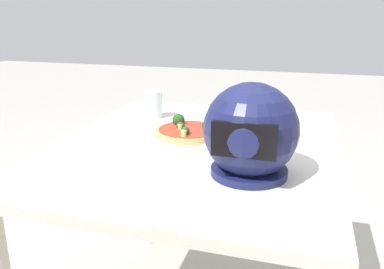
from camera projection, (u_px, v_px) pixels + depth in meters
name	position (u px, v px, depth m)	size (l,w,h in m)	color
dining_table	(195.00, 167.00, 1.31)	(0.90, 1.09, 0.74)	beige
pizza_plate	(189.00, 136.00, 1.33)	(0.28, 0.28, 0.01)	white
pizza	(188.00, 131.00, 1.33)	(0.23, 0.23, 0.06)	tan
motorcycle_helmet	(251.00, 132.00, 0.99)	(0.24, 0.24, 0.24)	#191E4C
drinking_glass	(154.00, 104.00, 1.58)	(0.07, 0.07, 0.11)	silver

